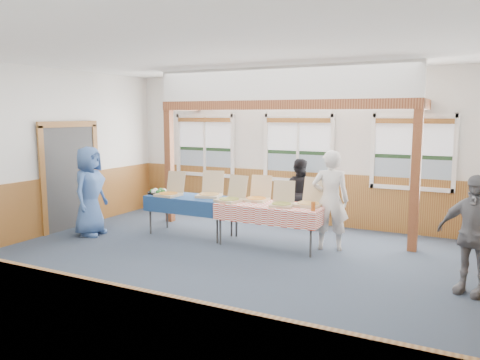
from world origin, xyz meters
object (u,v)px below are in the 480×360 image
man_blue (90,191)px  person_grey (473,235)px  table_right (271,207)px  woman_white (330,200)px  table_left (190,200)px  woman_black (298,193)px

man_blue → person_grey: size_ratio=1.10×
table_right → woman_white: 1.03m
table_left → table_right: (1.68, -0.01, 0.01)m
table_left → table_right: size_ratio=0.94×
man_blue → person_grey: (6.59, -0.04, -0.07)m
person_grey → man_blue: bearing=-158.9°
woman_white → person_grey: size_ratio=1.10×
table_right → woman_white: (0.98, 0.27, 0.16)m
woman_black → man_blue: 4.15m
person_grey → woman_black: bearing=163.8°
woman_black → person_grey: 4.11m
woman_white → woman_black: bearing=-67.2°
table_right → man_blue: size_ratio=1.11×
table_right → person_grey: 3.30m
table_left → person_grey: 4.94m
table_right → woman_white: size_ratio=1.10×
woman_black → person_grey: person_grey is taller
woman_white → woman_black: woman_white is taller
table_left → person_grey: person_grey is taller
woman_white → man_blue: woman_white is taller
table_right → woman_white: bearing=18.1°
table_left → man_blue: (-1.73, -0.85, 0.16)m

